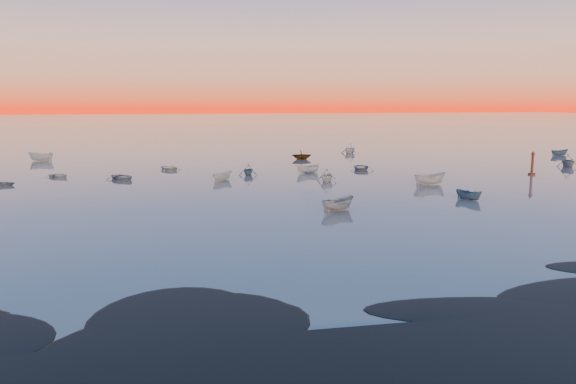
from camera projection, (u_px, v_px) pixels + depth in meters
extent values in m
plane|color=#6E625C|center=(222.00, 147.00, 126.32)|extent=(600.00, 600.00, 0.00)
imported|color=slate|center=(338.00, 211.00, 53.70)|extent=(3.10, 4.17, 1.33)
cylinder|color=#4E1910|center=(532.00, 174.00, 79.50)|extent=(0.99, 0.99, 0.33)
cylinder|color=#4E1910|center=(532.00, 165.00, 79.28)|extent=(0.35, 0.35, 2.85)
cone|color=#4E1910|center=(533.00, 153.00, 79.00)|extent=(0.66, 0.66, 0.55)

